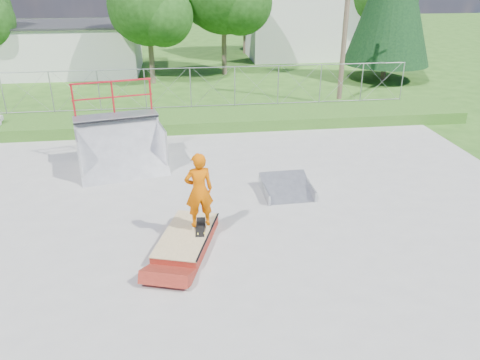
{
  "coord_description": "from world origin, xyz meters",
  "views": [
    {
      "loc": [
        -0.57,
        -10.37,
        6.29
      ],
      "look_at": [
        0.95,
        0.95,
        1.1
      ],
      "focal_mm": 35.0,
      "sensor_mm": 36.0,
      "label": 1
    }
  ],
  "objects_px": {
    "quarter_pipe": "(119,130)",
    "skater": "(199,193)",
    "flat_bank_ramp": "(287,188)",
    "grind_box": "(187,240)"
  },
  "relations": [
    {
      "from": "quarter_pipe",
      "to": "skater",
      "type": "xyz_separation_m",
      "value": [
        2.36,
        -4.93,
        -0.06
      ]
    },
    {
      "from": "grind_box",
      "to": "skater",
      "type": "distance_m",
      "value": 1.24
    },
    {
      "from": "quarter_pipe",
      "to": "flat_bank_ramp",
      "type": "xyz_separation_m",
      "value": [
        5.1,
        -2.64,
        -1.18
      ]
    },
    {
      "from": "quarter_pipe",
      "to": "skater",
      "type": "distance_m",
      "value": 5.47
    },
    {
      "from": "flat_bank_ramp",
      "to": "grind_box",
      "type": "bearing_deg",
      "value": -142.8
    },
    {
      "from": "quarter_pipe",
      "to": "flat_bank_ramp",
      "type": "distance_m",
      "value": 5.86
    },
    {
      "from": "quarter_pipe",
      "to": "skater",
      "type": "relative_size",
      "value": 1.47
    },
    {
      "from": "skater",
      "to": "flat_bank_ramp",
      "type": "bearing_deg",
      "value": -148.95
    },
    {
      "from": "grind_box",
      "to": "quarter_pipe",
      "type": "distance_m",
      "value": 5.63
    },
    {
      "from": "flat_bank_ramp",
      "to": "skater",
      "type": "height_order",
      "value": "skater"
    }
  ]
}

